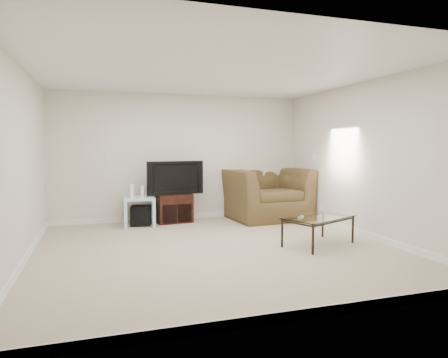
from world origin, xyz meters
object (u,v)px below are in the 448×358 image
object	(u,v)px
tv_stand	(174,208)
side_table	(139,211)
television	(174,177)
subwoofer	(141,215)
recliner	(266,185)
coffee_table	(318,231)

from	to	relation	value
tv_stand	side_table	world-z (taller)	tv_stand
tv_stand	side_table	xyz separation A→B (m)	(-0.67, -0.15, -0.01)
television	subwoofer	world-z (taller)	television
tv_stand	recliner	xyz separation A→B (m)	(1.88, -0.17, 0.40)
television	recliner	size ratio (longest dim) A/B	0.66
television	side_table	bearing A→B (deg)	-177.51
subwoofer	coffee_table	distance (m)	3.31
tv_stand	coffee_table	world-z (taller)	tv_stand
side_table	recliner	distance (m)	2.58
tv_stand	side_table	distance (m)	0.69
television	recliner	distance (m)	1.89
subwoofer	side_table	bearing A→B (deg)	-148.79
tv_stand	subwoofer	xyz separation A→B (m)	(-0.64, -0.13, -0.09)
side_table	subwoofer	distance (m)	0.09
tv_stand	subwoofer	distance (m)	0.65
side_table	subwoofer	world-z (taller)	side_table
television	tv_stand	bearing A→B (deg)	89.33
television	coffee_table	bearing A→B (deg)	-62.37
subwoofer	coffee_table	bearing A→B (deg)	-44.63
side_table	coffee_table	bearing A→B (deg)	-43.96
tv_stand	recliner	world-z (taller)	recliner
side_table	coffee_table	distance (m)	3.32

